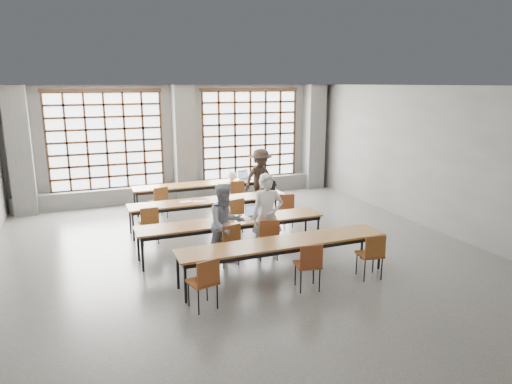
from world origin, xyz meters
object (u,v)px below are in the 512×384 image
Objects in this scene: student_female at (226,224)px; mouse at (273,215)px; chair_near_mid at (309,262)px; desk_row_a at (203,185)px; plastic_bag at (232,176)px; chair_mid_left at (149,221)px; red_pouch at (202,279)px; desk_row_b at (210,202)px; chair_mid_centre at (234,212)px; chair_back_right at (263,190)px; chair_back_left at (159,199)px; laptop_front at (254,213)px; student_back at (261,178)px; chair_back_mid at (236,192)px; chair_near_right at (372,252)px; desk_row_c at (232,223)px; phone at (242,220)px; chair_mid_right at (286,206)px; chair_front_right at (269,235)px; desk_row_d at (284,245)px; green_box at (228,218)px; student_male at (267,216)px; chair_front_left at (229,240)px; backpack at (268,186)px; chair_near_left at (205,278)px.

student_female is 16.81× the size of mouse.
chair_near_mid is at bearing -97.77° from mouse.
desk_row_a is 0.93m from plastic_bag.
red_pouch is (0.30, -3.37, -0.04)m from chair_mid_left.
chair_mid_centre reaches higher than desk_row_b.
plastic_bag is at bearing 66.88° from red_pouch.
chair_mid_left is at bearing -151.71° from chair_back_right.
laptop_front reaches higher than chair_back_left.
plastic_bag reaches higher than red_pouch.
red_pouch is (-2.18, -2.12, -0.25)m from mouse.
chair_back_left reaches higher than mouse.
plastic_bag is at bearing 127.97° from student_back.
student_back reaches higher than chair_back_right.
chair_back_mid and chair_near_right have the same top height.
chair_near_right is (1.95, -2.22, -0.13)m from desk_row_c.
chair_near_mid reaches higher than phone.
chair_back_right is 1.00× the size of chair_mid_right.
chair_front_right is 0.78m from laptop_front.
student_back is at bearing 98.92° from chair_back_right.
chair_mid_left is 2.15m from student_female.
chair_mid_left reaches higher than desk_row_b.
desk_row_b and desk_row_d have the same top height.
chair_near_mid is at bearing -73.03° from green_box.
phone is at bearing 29.68° from student_female.
plastic_bag is 1.43× the size of red_pouch.
chair_front_right reaches higher than green_box.
student_male is at bearing -125.62° from chair_mid_right.
chair_mid_left is 0.53× the size of student_female.
desk_row_c is 2.47m from red_pouch.
chair_mid_centre is 1.36m from chair_mid_right.
student_back is at bearing 36.05° from desk_row_b.
backpack reaches higher than chair_front_left.
green_box is (1.49, -1.15, 0.24)m from chair_mid_left.
student_male reaches higher than chair_mid_left.
desk_row_c is 3.30m from chair_back_left.
chair_mid_right is (1.43, -2.55, -0.13)m from desk_row_a.
phone is at bearing 55.23° from red_pouch.
student_male is at bearing -41.74° from green_box.
plastic_bag is at bearing 78.37° from laptop_front.
green_box is (-1.89, -1.16, 0.24)m from chair_mid_right.
desk_row_b is at bearing 123.83° from chair_mid_centre.
desk_row_b is 40.82× the size of mouse.
desk_row_b is (-0.35, -1.92, 0.00)m from desk_row_a.
desk_row_c is 2.53m from chair_near_left.
chair_front_left reaches higher than green_box.
desk_row_c is at bearing -168.65° from laptop_front.
phone is (1.15, -3.25, 0.20)m from chair_back_left.
chair_back_left reaches higher than desk_row_c.
chair_mid_left is 0.49× the size of student_male.
chair_front_right is at bearing -48.38° from green_box.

